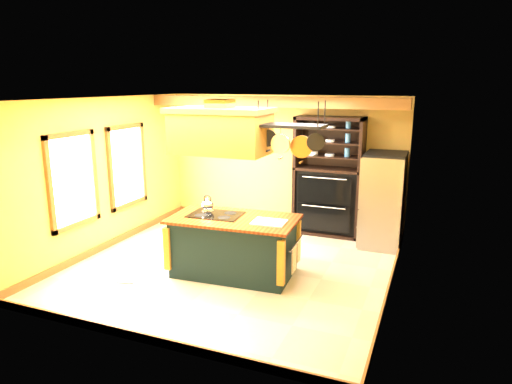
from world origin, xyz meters
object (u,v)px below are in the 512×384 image
Objects in this scene: hutch at (328,189)px; pot_rack at (292,132)px; range_hood at (220,130)px; kitchen_island at (234,245)px; refrigerator at (382,202)px.

pot_rack is at bearing -89.60° from hutch.
range_hood is at bearing -179.86° from pot_rack.
pot_rack is 2.89m from hutch.
range_hood and pot_rack have the same top height.
kitchen_island is at bearing -109.24° from hutch.
range_hood reaches higher than refrigerator.
refrigerator is 1.14m from hutch.
pot_rack is at bearing 0.14° from range_hood.
pot_rack is 0.59× the size of refrigerator.
hutch is (0.89, 2.54, 0.42)m from kitchen_island.
range_hood is at bearing -113.11° from hutch.
pot_rack is (0.91, 0.00, 1.79)m from kitchen_island.
hutch is at bearing 67.25° from kitchen_island.
kitchen_island is 1.19× the size of refrigerator.
range_hood is at bearing -134.62° from refrigerator.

